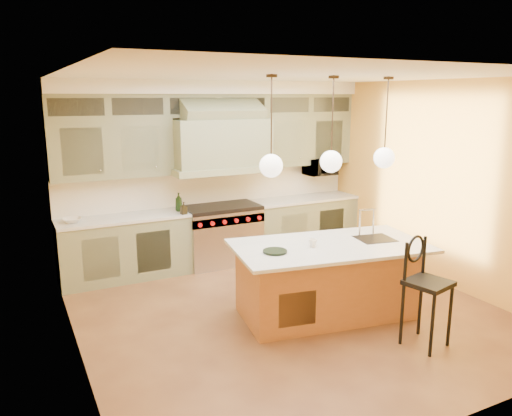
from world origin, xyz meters
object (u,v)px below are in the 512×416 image
range (222,234)px  counter_stool (426,284)px  microwave (320,167)px  kitchen_island (328,278)px

range → counter_stool: size_ratio=0.99×
range → counter_stool: 3.63m
counter_stool → microwave: (1.06, 3.62, 0.76)m
kitchen_island → counter_stool: size_ratio=2.06×
range → microwave: bearing=3.1°
kitchen_island → microwave: microwave is taller
range → microwave: microwave is taller
counter_stool → microwave: size_ratio=2.23×
range → kitchen_island: bearing=-80.4°
range → microwave: (1.95, 0.11, 0.96)m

